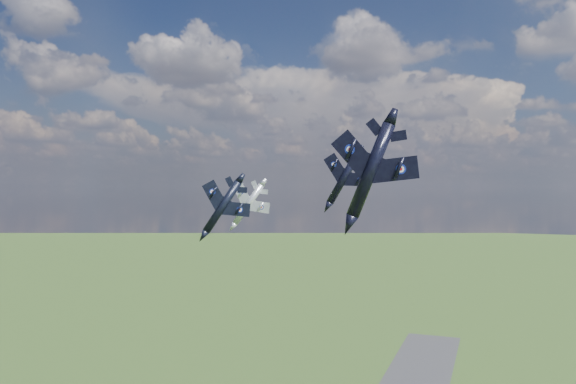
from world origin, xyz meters
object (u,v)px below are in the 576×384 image
at_px(jet_lead_navy, 222,207).
at_px(jet_high_navy, 344,178).
at_px(jet_right_navy, 371,170).
at_px(jet_left_silver, 248,204).

relative_size(jet_lead_navy, jet_high_navy, 0.96).
bearing_deg(jet_right_navy, jet_lead_navy, 136.53).
distance_m(jet_right_navy, jet_left_silver, 53.17).
distance_m(jet_lead_navy, jet_right_navy, 34.55).
distance_m(jet_lead_navy, jet_high_navy, 21.12).
bearing_deg(jet_right_navy, jet_left_silver, 121.59).
xyz_separation_m(jet_right_navy, jet_left_silver, (-32.51, 41.77, -5.03)).
height_order(jet_lead_navy, jet_right_navy, jet_right_navy).
bearing_deg(jet_left_silver, jet_high_navy, -28.80).
xyz_separation_m(jet_high_navy, jet_left_silver, (-20.77, 7.51, -4.80)).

